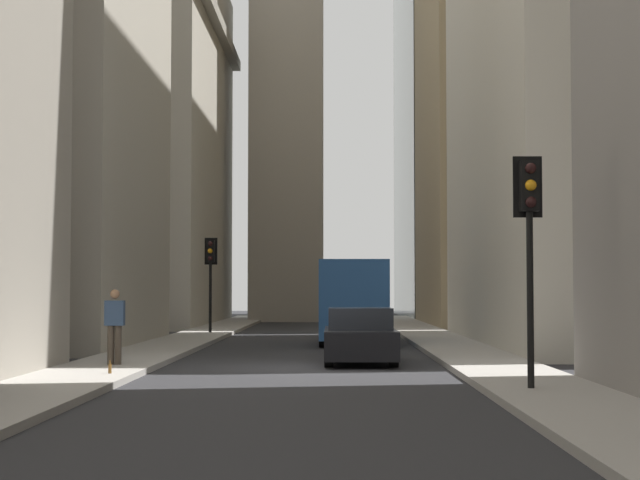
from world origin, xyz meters
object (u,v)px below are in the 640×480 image
object	(u,v)px
sedan_black	(360,337)
pedestrian	(115,323)
traffic_light_midblock	(210,263)
delivery_truck	(352,302)
discarded_bottle	(110,368)
traffic_light_foreground	(529,216)

from	to	relation	value
sedan_black	pedestrian	bearing A→B (deg)	112.32
traffic_light_midblock	pedestrian	bearing A→B (deg)	179.74
delivery_truck	discarded_bottle	size ratio (longest dim) A/B	23.93
traffic_light_foreground	delivery_truck	bearing A→B (deg)	8.96
traffic_light_midblock	sedan_black	bearing A→B (deg)	-160.57
delivery_truck	traffic_light_midblock	xyz separation A→B (m)	(6.35, 5.66, 1.51)
sedan_black	pedestrian	xyz separation A→B (m)	(-2.36, 5.74, 0.43)
traffic_light_foreground	sedan_black	bearing A→B (deg)	19.14
traffic_light_midblock	pedestrian	world-z (taller)	traffic_light_midblock
traffic_light_foreground	traffic_light_midblock	bearing A→B (deg)	19.34
pedestrian	sedan_black	bearing A→B (deg)	-67.68
sedan_black	traffic_light_foreground	bearing A→B (deg)	-160.86
pedestrian	delivery_truck	bearing A→B (deg)	-25.49
pedestrian	discarded_bottle	size ratio (longest dim) A/B	6.44
traffic_light_foreground	pedestrian	xyz separation A→B (m)	(5.71, 8.54, -2.08)
traffic_light_foreground	pedestrian	distance (m)	10.48
sedan_black	discarded_bottle	world-z (taller)	sedan_black
pedestrian	traffic_light_foreground	bearing A→B (deg)	-123.76
traffic_light_foreground	traffic_light_midblock	xyz separation A→B (m)	(24.11, 8.46, -0.20)
delivery_truck	pedestrian	distance (m)	13.35
sedan_black	traffic_light_foreground	world-z (taller)	traffic_light_foreground
discarded_bottle	traffic_light_midblock	bearing A→B (deg)	0.99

